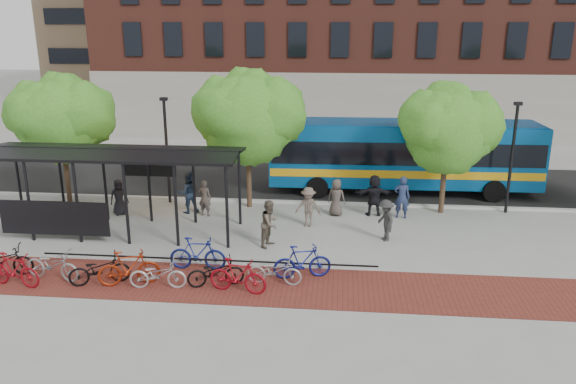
# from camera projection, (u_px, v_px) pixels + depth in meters

# --- Properties ---
(ground) EXTENTS (160.00, 160.00, 0.00)m
(ground) POSITION_uv_depth(u_px,v_px,m) (307.00, 233.00, 23.50)
(ground) COLOR #9E9E99
(ground) RESTS_ON ground
(asphalt_street) EXTENTS (160.00, 8.00, 0.01)m
(asphalt_street) POSITION_uv_depth(u_px,v_px,m) (317.00, 182.00, 31.12)
(asphalt_street) COLOR black
(asphalt_street) RESTS_ON ground
(curb) EXTENTS (160.00, 0.25, 0.12)m
(curb) POSITION_uv_depth(u_px,v_px,m) (313.00, 203.00, 27.29)
(curb) COLOR #B7B7B2
(curb) RESTS_ON ground
(brick_strip) EXTENTS (24.00, 3.00, 0.01)m
(brick_strip) POSITION_uv_depth(u_px,v_px,m) (239.00, 284.00, 18.92)
(brick_strip) COLOR maroon
(brick_strip) RESTS_ON ground
(bike_rack_rail) EXTENTS (12.00, 0.05, 0.95)m
(bike_rack_rail) POSITION_uv_depth(u_px,v_px,m) (207.00, 271.00, 19.90)
(bike_rack_rail) COLOR black
(bike_rack_rail) RESTS_ON ground
(building_brick) EXTENTS (55.00, 14.00, 20.00)m
(building_brick) POSITION_uv_depth(u_px,v_px,m) (456.00, 2.00, 44.43)
(building_brick) COLOR brown
(building_brick) RESTS_ON ground
(bus_shelter) EXTENTS (10.60, 3.07, 3.60)m
(bus_shelter) POSITION_uv_depth(u_px,v_px,m) (109.00, 162.00, 22.93)
(bus_shelter) COLOR black
(bus_shelter) RESTS_ON ground
(tree_a) EXTENTS (4.90, 4.00, 6.18)m
(tree_a) POSITION_uv_depth(u_px,v_px,m) (62.00, 116.00, 26.57)
(tree_a) COLOR #382619
(tree_a) RESTS_ON ground
(tree_b) EXTENTS (5.15, 4.20, 6.47)m
(tree_b) POSITION_uv_depth(u_px,v_px,m) (250.00, 114.00, 25.66)
(tree_b) COLOR #382619
(tree_b) RESTS_ON ground
(tree_c) EXTENTS (4.66, 3.80, 5.92)m
(tree_c) POSITION_uv_depth(u_px,v_px,m) (450.00, 126.00, 24.95)
(tree_c) COLOR #382619
(tree_c) RESTS_ON ground
(lamp_post_left) EXTENTS (0.35, 0.20, 5.12)m
(lamp_post_left) POSITION_uv_depth(u_px,v_px,m) (167.00, 147.00, 26.78)
(lamp_post_left) COLOR black
(lamp_post_left) RESTS_ON ground
(lamp_post_right) EXTENTS (0.35, 0.20, 5.12)m
(lamp_post_right) POSITION_uv_depth(u_px,v_px,m) (512.00, 155.00, 25.29)
(lamp_post_right) COLOR black
(lamp_post_right) RESTS_ON ground
(bus) EXTENTS (13.60, 3.48, 3.65)m
(bus) POSITION_uv_depth(u_px,v_px,m) (403.00, 152.00, 28.72)
(bus) COLOR #074985
(bus) RESTS_ON ground
(bike_0) EXTENTS (2.21, 1.10, 1.11)m
(bike_0) POSITION_uv_depth(u_px,v_px,m) (2.00, 261.00, 19.44)
(bike_0) COLOR black
(bike_0) RESTS_ON ground
(bike_1) EXTENTS (2.03, 0.89, 1.18)m
(bike_1) POSITION_uv_depth(u_px,v_px,m) (14.00, 270.00, 18.62)
(bike_1) COLOR maroon
(bike_1) RESTS_ON ground
(bike_2) EXTENTS (2.17, 1.11, 1.09)m
(bike_2) POSITION_uv_depth(u_px,v_px,m) (52.00, 265.00, 19.12)
(bike_2) COLOR #939395
(bike_2) RESTS_ON ground
(bike_4) EXTENTS (2.11, 1.40, 1.05)m
(bike_4) POSITION_uv_depth(u_px,v_px,m) (99.00, 270.00, 18.80)
(bike_4) COLOR black
(bike_4) RESTS_ON ground
(bike_5) EXTENTS (2.13, 1.20, 1.23)m
(bike_5) POSITION_uv_depth(u_px,v_px,m) (129.00, 268.00, 18.71)
(bike_5) COLOR maroon
(bike_5) RESTS_ON ground
(bike_6) EXTENTS (1.95, 0.85, 1.00)m
(bike_6) POSITION_uv_depth(u_px,v_px,m) (158.00, 274.00, 18.50)
(bike_6) COLOR #A8A7AA
(bike_6) RESTS_ON ground
(bike_7) EXTENTS (2.03, 0.60, 1.22)m
(bike_7) POSITION_uv_depth(u_px,v_px,m) (198.00, 254.00, 19.88)
(bike_7) COLOR navy
(bike_7) RESTS_ON ground
(bike_8) EXTENTS (2.01, 1.21, 1.00)m
(bike_8) POSITION_uv_depth(u_px,v_px,m) (216.00, 272.00, 18.67)
(bike_8) COLOR black
(bike_8) RESTS_ON ground
(bike_9) EXTENTS (2.03, 0.90, 1.18)m
(bike_9) POSITION_uv_depth(u_px,v_px,m) (238.00, 276.00, 18.20)
(bike_9) COLOR maroon
(bike_9) RESTS_ON ground
(bike_10) EXTENTS (1.89, 0.75, 0.97)m
(bike_10) POSITION_uv_depth(u_px,v_px,m) (274.00, 271.00, 18.79)
(bike_10) COLOR #9A9A9C
(bike_10) RESTS_ON ground
(bike_11) EXTENTS (2.09, 1.05, 1.21)m
(bike_11) POSITION_uv_depth(u_px,v_px,m) (302.00, 262.00, 19.22)
(bike_11) COLOR navy
(bike_11) RESTS_ON ground
(pedestrian_0) EXTENTS (0.96, 0.87, 1.66)m
(pedestrian_0) POSITION_uv_depth(u_px,v_px,m) (119.00, 197.00, 25.60)
(pedestrian_0) COLOR black
(pedestrian_0) RESTS_ON ground
(pedestrian_1) EXTENTS (0.68, 0.51, 1.68)m
(pedestrian_1) POSITION_uv_depth(u_px,v_px,m) (205.00, 198.00, 25.41)
(pedestrian_1) COLOR #443C36
(pedestrian_1) RESTS_ON ground
(pedestrian_2) EXTENTS (1.19, 1.12, 1.96)m
(pedestrian_2) POSITION_uv_depth(u_px,v_px,m) (188.00, 192.00, 25.79)
(pedestrian_2) COLOR #20314B
(pedestrian_2) RESTS_ON ground
(pedestrian_3) EXTENTS (1.22, 0.82, 1.75)m
(pedestrian_3) POSITION_uv_depth(u_px,v_px,m) (308.00, 207.00, 24.06)
(pedestrian_3) COLOR brown
(pedestrian_3) RESTS_ON ground
(pedestrian_5) EXTENTS (1.81, 0.72, 1.91)m
(pedestrian_5) POSITION_uv_depth(u_px,v_px,m) (374.00, 195.00, 25.43)
(pedestrian_5) COLOR black
(pedestrian_5) RESTS_ON ground
(pedestrian_6) EXTENTS (0.96, 0.78, 1.71)m
(pedestrian_6) POSITION_uv_depth(u_px,v_px,m) (336.00, 197.00, 25.46)
(pedestrian_6) COLOR #463D38
(pedestrian_6) RESTS_ON ground
(pedestrian_7) EXTENTS (0.74, 0.52, 1.94)m
(pedestrian_7) POSITION_uv_depth(u_px,v_px,m) (402.00, 197.00, 25.09)
(pedestrian_7) COLOR navy
(pedestrian_7) RESTS_ON ground
(pedestrian_8) EXTENTS (1.01, 1.12, 1.87)m
(pedestrian_8) POSITION_uv_depth(u_px,v_px,m) (270.00, 223.00, 21.92)
(pedestrian_8) COLOR brown
(pedestrian_8) RESTS_ON ground
(pedestrian_9) EXTENTS (0.99, 1.26, 1.71)m
(pedestrian_9) POSITION_uv_depth(u_px,v_px,m) (386.00, 220.00, 22.52)
(pedestrian_9) COLOR #2B2B2B
(pedestrian_9) RESTS_ON ground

